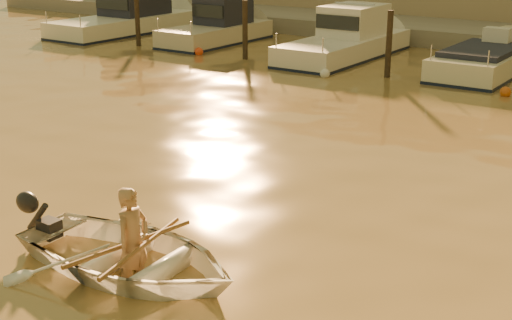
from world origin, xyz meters
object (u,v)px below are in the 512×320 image
Objects in this scene: moored_boat_3 at (485,66)px; moored_boat_1 at (216,27)px; dinghy at (128,256)px; person at (133,242)px; moored_boat_2 at (345,40)px; moored_boat_0 at (124,18)px.

moored_boat_1 is at bearing 180.00° from moored_boat_3.
dinghy is at bearing -55.79° from moored_boat_1.
person is at bearing -55.53° from moored_boat_1.
person reaches higher than moored_boat_3.
person reaches higher than dinghy.
moored_boat_2 is 1.21× the size of moored_boat_3.
moored_boat_1 is at bearing 0.00° from moored_boat_0.
moored_boat_1 is (-10.83, 15.93, 0.40)m from dinghy.
person is 16.78m from moored_boat_2.
dinghy is 19.26m from moored_boat_1.
moored_boat_0 is at bearing 41.93° from person.
moored_boat_1 is 5.64m from moored_boat_2.
moored_boat_0 is 10.57m from moored_boat_2.
person is at bearing -88.57° from moored_boat_3.
dinghy is at bearing -71.94° from moored_boat_2.
moored_boat_0 is at bearing 41.74° from dinghy.
moored_boat_2 is at bearing 0.00° from moored_boat_0.
moored_boat_3 is at bearing 0.00° from moored_boat_0.
moored_boat_3 is (15.47, 0.00, -0.40)m from moored_boat_0.
moored_boat_1 is at bearing 31.24° from dinghy.
moored_boat_2 is at bearing 180.00° from moored_boat_3.
moored_boat_1 reaches higher than dinghy.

